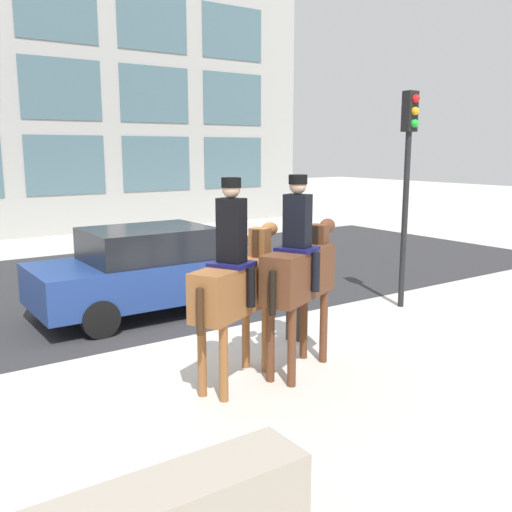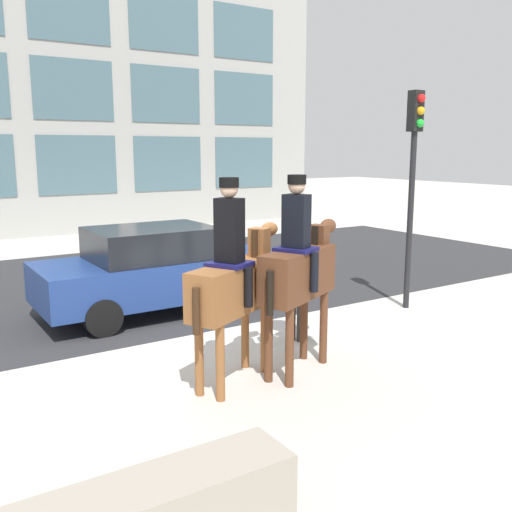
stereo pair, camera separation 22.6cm
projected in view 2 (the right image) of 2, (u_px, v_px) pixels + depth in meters
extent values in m
plane|color=beige|center=(210.00, 343.00, 8.89)|extent=(80.00, 80.00, 0.00)
cube|color=#2D2D30|center=(109.00, 283.00, 12.80)|extent=(23.48, 8.50, 0.01)
cube|color=#A8A8A3|center=(14.00, 14.00, 18.28)|extent=(23.48, 0.30, 14.51)
cube|color=slate|center=(78.00, 165.00, 19.94)|extent=(2.76, 0.02, 2.04)
cube|color=slate|center=(168.00, 164.00, 21.78)|extent=(2.76, 0.02, 2.04)
cube|color=slate|center=(245.00, 163.00, 23.62)|extent=(2.76, 0.02, 2.04)
cube|color=slate|center=(74.00, 89.00, 19.48)|extent=(2.76, 0.02, 2.04)
cube|color=slate|center=(166.00, 95.00, 21.32)|extent=(2.76, 0.02, 2.04)
cube|color=slate|center=(245.00, 99.00, 23.16)|extent=(2.76, 0.02, 2.04)
cube|color=slate|center=(69.00, 10.00, 19.01)|extent=(2.76, 0.02, 2.04)
cube|color=slate|center=(164.00, 22.00, 20.85)|extent=(2.76, 0.02, 2.04)
cube|color=slate|center=(244.00, 33.00, 22.69)|extent=(2.76, 0.02, 2.04)
cube|color=brown|center=(233.00, 288.00, 7.14)|extent=(1.52, 1.06, 0.61)
cylinder|color=brown|center=(245.00, 334.00, 7.82)|extent=(0.11, 0.11, 0.95)
cylinder|color=brown|center=(265.00, 338.00, 7.66)|extent=(0.11, 0.11, 0.95)
cylinder|color=brown|center=(199.00, 358.00, 6.91)|extent=(0.11, 0.11, 0.95)
cylinder|color=brown|center=(220.00, 363.00, 6.76)|extent=(0.11, 0.11, 0.95)
cube|color=brown|center=(259.00, 250.00, 7.62)|extent=(0.29, 0.31, 0.59)
cube|color=#382314|center=(255.00, 250.00, 7.52)|extent=(0.07, 0.09, 0.53)
ellipsoid|color=brown|center=(269.00, 229.00, 7.81)|extent=(0.38, 0.32, 0.19)
cube|color=silver|center=(273.00, 227.00, 7.89)|extent=(0.13, 0.10, 0.08)
cylinder|color=#382314|center=(196.00, 311.00, 6.50)|extent=(0.09, 0.09, 0.55)
cube|color=#14144C|center=(230.00, 264.00, 7.02)|extent=(0.61, 0.63, 0.05)
cube|color=black|center=(229.00, 230.00, 6.94)|extent=(0.34, 0.38, 0.78)
sphere|color=#D1A889|center=(229.00, 189.00, 6.85)|extent=(0.22, 0.22, 0.22)
cylinder|color=black|center=(229.00, 182.00, 6.84)|extent=(0.24, 0.24, 0.12)
cylinder|color=black|center=(212.00, 282.00, 7.20)|extent=(0.11, 0.11, 0.49)
cylinder|color=black|center=(248.00, 287.00, 6.94)|extent=(0.11, 0.11, 0.49)
cube|color=#59331E|center=(298.00, 274.00, 7.49)|extent=(1.43, 0.98, 0.64)
cylinder|color=#59331E|center=(304.00, 324.00, 8.14)|extent=(0.11, 0.11, 1.04)
cylinder|color=#59331E|center=(324.00, 327.00, 7.98)|extent=(0.11, 0.11, 1.04)
cylinder|color=#59331E|center=(269.00, 343.00, 7.32)|extent=(0.11, 0.11, 1.04)
cylinder|color=#59331E|center=(290.00, 347.00, 7.16)|extent=(0.11, 0.11, 1.04)
cube|color=#59331E|center=(319.00, 242.00, 7.93)|extent=(0.28, 0.30, 0.49)
cube|color=black|center=(315.00, 242.00, 7.83)|extent=(0.07, 0.09, 0.44)
ellipsoid|color=#59331E|center=(328.00, 226.00, 8.14)|extent=(0.40, 0.33, 0.21)
cube|color=silver|center=(331.00, 224.00, 8.22)|extent=(0.14, 0.10, 0.08)
cylinder|color=black|center=(270.00, 293.00, 6.91)|extent=(0.09, 0.09, 0.55)
cube|color=#14144C|center=(296.00, 249.00, 7.37)|extent=(0.57, 0.61, 0.05)
cube|color=black|center=(296.00, 221.00, 7.31)|extent=(0.33, 0.38, 0.68)
sphere|color=#D1A889|center=(297.00, 186.00, 7.22)|extent=(0.22, 0.22, 0.22)
cylinder|color=black|center=(297.00, 179.00, 7.21)|extent=(0.24, 0.24, 0.12)
cylinder|color=black|center=(278.00, 268.00, 7.57)|extent=(0.11, 0.11, 0.51)
cylinder|color=black|center=(314.00, 272.00, 7.28)|extent=(0.11, 0.11, 0.51)
cylinder|color=#332D28|center=(301.00, 315.00, 8.89)|extent=(0.13, 0.13, 0.84)
cylinder|color=#332D28|center=(292.00, 314.00, 8.97)|extent=(0.13, 0.13, 0.84)
cube|color=#332D28|center=(297.00, 268.00, 8.79)|extent=(0.38, 0.46, 0.65)
sphere|color=#D1A889|center=(297.00, 241.00, 8.72)|extent=(0.20, 0.20, 0.20)
cube|color=#332D28|center=(300.00, 261.00, 8.44)|extent=(0.53, 0.34, 0.09)
cone|color=orange|center=(290.00, 265.00, 8.14)|extent=(0.18, 0.12, 0.04)
cube|color=navy|center=(158.00, 276.00, 10.51)|extent=(4.32, 1.86, 0.71)
cube|color=black|center=(152.00, 243.00, 10.34)|extent=(2.16, 1.64, 0.57)
cylinder|color=black|center=(244.00, 295.00, 10.58)|extent=(0.62, 0.22, 0.62)
cylinder|color=black|center=(202.00, 278.00, 12.00)|extent=(0.62, 0.22, 0.62)
cylinder|color=black|center=(103.00, 318.00, 9.15)|extent=(0.62, 0.22, 0.62)
cylinder|color=black|center=(73.00, 295.00, 10.56)|extent=(0.62, 0.22, 0.62)
cylinder|color=black|center=(410.00, 222.00, 10.58)|extent=(0.11, 0.11, 3.29)
cube|color=black|center=(416.00, 111.00, 10.22)|extent=(0.24, 0.19, 0.72)
sphere|color=red|center=(421.00, 98.00, 10.08)|extent=(0.15, 0.15, 0.15)
sphere|color=orange|center=(421.00, 111.00, 10.12)|extent=(0.15, 0.15, 0.15)
sphere|color=green|center=(420.00, 123.00, 10.16)|extent=(0.15, 0.15, 0.15)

